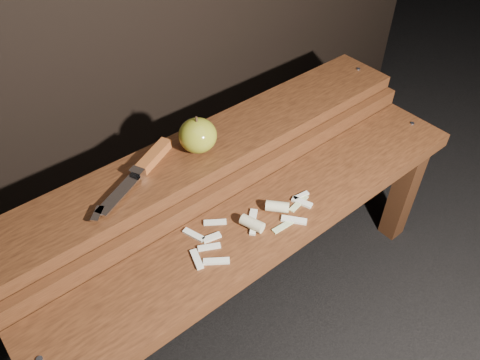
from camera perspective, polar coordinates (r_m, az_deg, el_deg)
ground at (r=1.46m, az=1.54°, el=-14.18°), size 60.00×60.00×0.00m
bench_front_tier at (r=1.15m, az=3.85°, el=-6.69°), size 1.20×0.20×0.42m
bench_rear_tier at (r=1.23m, az=-3.13°, el=1.39°), size 1.20×0.21×0.50m
apple at (r=1.13m, az=-5.18°, el=5.43°), size 0.09×0.09×0.10m
knife at (r=1.11m, az=-11.47°, el=1.76°), size 0.27×0.14×0.03m
apple_scraps at (r=1.08m, az=2.20°, el=-4.93°), size 0.35×0.17×0.03m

